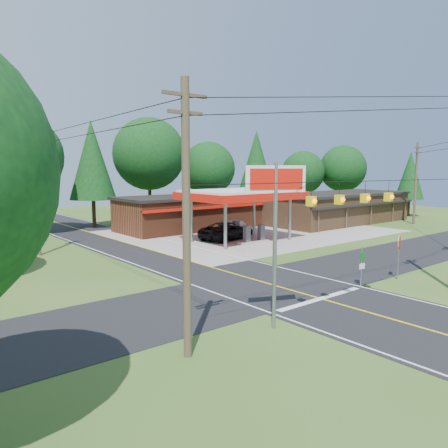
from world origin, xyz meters
TOP-DOWN VIEW (x-y plane):
  - ground at (0.00, 0.00)m, footprint 120.00×120.00m
  - main_highway at (0.00, 0.00)m, footprint 8.00×120.00m
  - cross_road at (0.00, 0.00)m, footprint 70.00×7.00m
  - lane_center_yellow at (0.00, 0.00)m, footprint 0.15×110.00m
  - gas_canopy at (9.00, 13.00)m, footprint 10.60×7.40m
  - convenience_store at (10.00, 22.98)m, footprint 16.40×7.55m
  - strip_building at (28.00, 15.98)m, footprint 20.40×8.75m
  - utility_pole_near_left at (-9.50, -5.00)m, footprint 1.80×0.30m
  - utility_pole_far_left at (-8.00, 18.00)m, footprint 1.80×0.30m
  - utility_pole_far_right at (34.00, 9.00)m, footprint 1.80×0.30m
  - utility_pole_north at (-6.50, 35.00)m, footprint 0.30×0.30m
  - overhead_beacons at (-1.00, -6.00)m, footprint 17.04×2.04m
  - treeline_backdrop at (0.82, 24.01)m, footprint 70.27×51.59m
  - suv_car at (8.50, 14.50)m, footprint 7.19×7.19m
  - sedan_car at (12.00, 17.00)m, footprint 4.74×4.74m
  - big_stop_sign at (-5.00, -5.01)m, footprint 2.44×1.17m
  - octagonal_stop_sign at (7.00, -4.01)m, footprint 0.90×0.40m
  - route_sign_post at (3.80, -3.52)m, footprint 0.48×0.10m

SIDE VIEW (x-z plane):
  - ground at x=0.00m, z-range 0.00..0.00m
  - main_highway at x=0.00m, z-range 0.00..0.02m
  - cross_road at x=0.00m, z-range 0.00..0.03m
  - lane_center_yellow at x=0.00m, z-range 0.02..0.03m
  - sedan_car at x=12.00m, z-range 0.00..1.45m
  - suv_car at x=8.50m, z-range 0.00..1.69m
  - route_sign_post at x=3.80m, z-range 0.23..2.58m
  - strip_building at x=28.00m, z-range 0.01..3.81m
  - convenience_store at x=10.00m, z-range 0.02..3.82m
  - octagonal_stop_sign at x=7.00m, z-range 0.71..3.51m
  - gas_canopy at x=9.00m, z-range 1.83..6.70m
  - utility_pole_north at x=-6.50m, z-range 0.00..9.50m
  - utility_pole_near_left at x=-9.50m, z-range 0.20..10.20m
  - utility_pole_far_left at x=-8.00m, z-range 0.20..10.20m
  - utility_pole_far_right at x=34.00m, z-range 0.20..10.20m
  - big_stop_sign at x=-5.00m, z-range 1.76..8.88m
  - overhead_beacons at x=-1.00m, z-range 5.70..6.73m
  - treeline_backdrop at x=0.82m, z-range 0.84..14.14m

